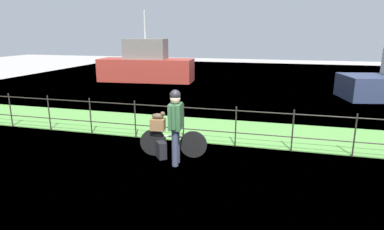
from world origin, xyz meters
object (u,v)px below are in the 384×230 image
Objects in this scene: wooden_crate at (158,124)px; terrier_dog at (159,116)px; bicycle_main at (172,143)px; moored_boat_near at (146,66)px; cyclist_person at (175,121)px; backpack_on_paving at (161,150)px.

wooden_crate is 0.21m from terrier_dog.
bicycle_main is 0.28× the size of moored_boat_near.
terrier_dog is 0.66m from cyclist_person.
terrier_dog is 12.22m from moored_boat_near.
moored_boat_near reaches higher than terrier_dog.
moored_boat_near reaches higher than wooden_crate.
moored_boat_near reaches higher than cyclist_person.
cyclist_person reaches higher than terrier_dog.
wooden_crate is at bearing 145.31° from cyclist_person.
wooden_crate is at bearing -65.97° from moored_boat_near.
cyclist_person reaches higher than bicycle_main.
bicycle_main is at bearing 117.33° from cyclist_person.
wooden_crate reaches higher than bicycle_main.
backpack_on_paving is (0.12, -0.14, -0.57)m from wooden_crate.
cyclist_person is at bearing -158.41° from backpack_on_paving.
bicycle_main is at bearing 6.90° from wooden_crate.
cyclist_person is (0.56, -0.39, 0.23)m from wooden_crate.
moored_boat_near is (-4.97, 11.15, 0.15)m from wooden_crate.
bicycle_main is 0.72m from terrier_dog.
wooden_crate is 0.06× the size of moored_boat_near.
wooden_crate is 1.02× the size of terrier_dog.
wooden_crate is at bearing 2.41° from backpack_on_paving.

